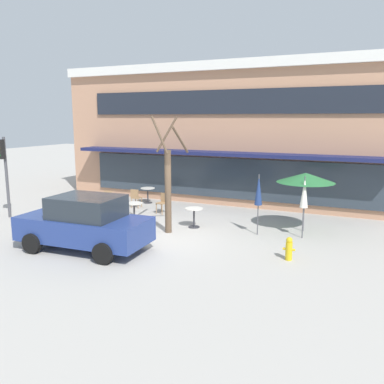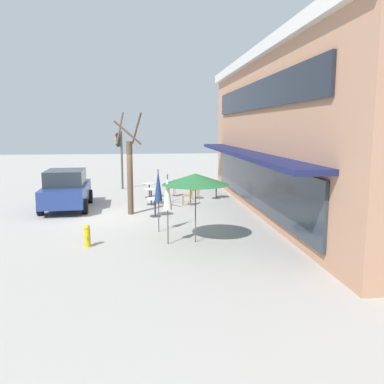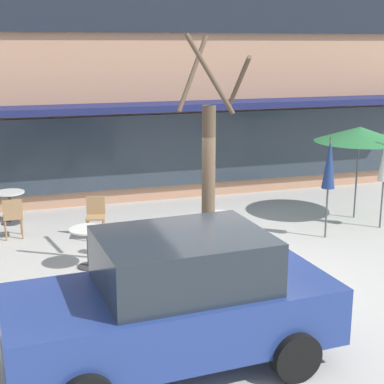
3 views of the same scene
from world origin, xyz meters
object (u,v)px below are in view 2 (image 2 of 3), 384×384
object	(u,v)px
cafe_table_near_wall	(151,194)
cafe_table_streetside	(149,188)
parked_sedan	(66,189)
traffic_light_pole	(120,150)
patio_umbrella_corner_open	(196,179)
patio_umbrella_cream_folded	(158,186)
fire_hydrant	(87,235)
cafe_table_by_tree	(155,204)
street_tree	(130,172)
cafe_chair_2	(194,189)
cafe_chair_0	(188,194)
cafe_table_mid_patio	(216,188)
cafe_chair_1	(173,187)
patio_umbrella_green_folded	(168,193)

from	to	relation	value
cafe_table_near_wall	cafe_table_streetside	size ratio (longest dim) A/B	1.00
parked_sedan	traffic_light_pole	bearing A→B (deg)	160.68
cafe_table_streetside	patio_umbrella_corner_open	xyz separation A→B (m)	(8.49, 1.41, 1.51)
patio_umbrella_cream_folded	patio_umbrella_corner_open	xyz separation A→B (m)	(1.43, 1.12, 0.39)
fire_hydrant	cafe_table_by_tree	bearing A→B (deg)	152.17
parked_sedan	fire_hydrant	distance (m)	6.37
cafe_table_streetside	street_tree	world-z (taller)	street_tree
parked_sedan	fire_hydrant	size ratio (longest dim) A/B	6.09
patio_umbrella_cream_folded	cafe_chair_2	size ratio (longest dim) A/B	2.47
cafe_chair_0	parked_sedan	bearing A→B (deg)	-87.93
patio_umbrella_corner_open	cafe_chair_2	size ratio (longest dim) A/B	2.47
cafe_table_by_tree	patio_umbrella_cream_folded	xyz separation A→B (m)	(2.49, 0.07, 1.11)
patio_umbrella_corner_open	cafe_table_streetside	bearing A→B (deg)	-170.56
cafe_table_mid_patio	patio_umbrella_cream_folded	xyz separation A→B (m)	(6.47, -3.13, 1.11)
cafe_table_streetside	parked_sedan	xyz separation A→B (m)	(2.53, -3.69, 0.36)
cafe_table_by_tree	cafe_chair_0	bearing A→B (deg)	144.60
cafe_chair_0	fire_hydrant	xyz separation A→B (m)	(6.30, -3.73, -0.17)
cafe_table_mid_patio	street_tree	distance (m)	5.58
cafe_chair_0	patio_umbrella_corner_open	bearing A→B (deg)	-3.59
cafe_chair_0	cafe_chair_2	bearing A→B (deg)	165.13
traffic_light_pole	cafe_table_by_tree	bearing A→B (deg)	13.52
cafe_table_near_wall	cafe_chair_1	xyz separation A→B (m)	(-2.19, 1.16, 0.01)
cafe_table_mid_patio	patio_umbrella_green_folded	bearing A→B (deg)	-19.80
patio_umbrella_cream_folded	parked_sedan	size ratio (longest dim) A/B	0.51
patio_umbrella_green_folded	fire_hydrant	xyz separation A→B (m)	(0.03, -2.47, -1.27)
cafe_chair_0	cafe_chair_1	distance (m)	2.64
cafe_table_streetside	patio_umbrella_cream_folded	xyz separation A→B (m)	(7.06, 0.29, 1.11)
patio_umbrella_cream_folded	patio_umbrella_corner_open	world-z (taller)	same
patio_umbrella_green_folded	cafe_chair_2	world-z (taller)	patio_umbrella_green_folded
cafe_table_mid_patio	fire_hydrant	bearing A→B (deg)	-33.65
cafe_chair_1	traffic_light_pole	xyz separation A→B (m)	(-3.01, -2.91, 1.77)
patio_umbrella_cream_folded	parked_sedan	bearing A→B (deg)	-138.66
cafe_chair_0	parked_sedan	world-z (taller)	parked_sedan
patio_umbrella_cream_folded	cafe_chair_1	xyz separation A→B (m)	(-7.30, 0.96, -1.10)
cafe_table_streetside	patio_umbrella_cream_folded	distance (m)	7.15
street_tree	patio_umbrella_corner_open	bearing A→B (deg)	26.24
patio_umbrella_cream_folded	traffic_light_pole	distance (m)	10.51
cafe_table_mid_patio	street_tree	size ratio (longest dim) A/B	0.18
cafe_table_near_wall	fire_hydrant	size ratio (longest dim) A/B	1.08
cafe_table_near_wall	traffic_light_pole	size ratio (longest dim) A/B	0.22
patio_umbrella_green_folded	patio_umbrella_corner_open	bearing A→B (deg)	97.59
fire_hydrant	cafe_chair_2	bearing A→B (deg)	152.38
street_tree	fire_hydrant	size ratio (longest dim) A/B	6.02
patio_umbrella_corner_open	traffic_light_pole	distance (m)	12.14
cafe_table_mid_patio	cafe_chair_2	size ratio (longest dim) A/B	0.85
patio_umbrella_cream_folded	fire_hydrant	xyz separation A→B (m)	(1.58, -2.22, -1.27)
cafe_table_near_wall	cafe_chair_0	bearing A→B (deg)	77.13
fire_hydrant	patio_umbrella_cream_folded	bearing A→B (deg)	125.38
patio_umbrella_green_folded	cafe_chair_2	distance (m)	8.23
cafe_table_streetside	patio_umbrella_corner_open	size ratio (longest dim) A/B	0.35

